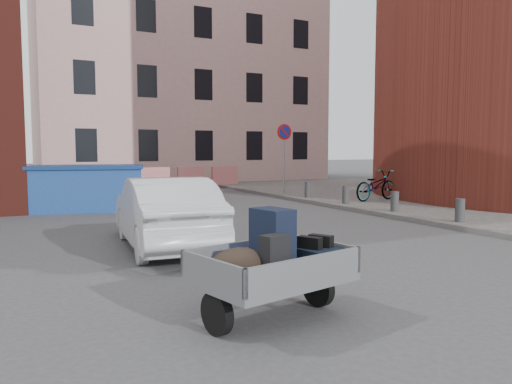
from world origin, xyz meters
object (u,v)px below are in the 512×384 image
trailer (271,264)px  dumpster (88,188)px  silver_car (165,212)px  bicycle (376,185)px

trailer → dumpster: dumpster is taller
dumpster → silver_car: dumpster is taller
silver_car → bicycle: size_ratio=2.11×
bicycle → dumpster: bearing=63.5°
trailer → silver_car: bearing=76.0°
dumpster → silver_car: 6.52m
trailer → bicycle: size_ratio=1.02×
silver_car → bicycle: silver_car is taller
trailer → bicycle: 11.92m
dumpster → bicycle: size_ratio=1.85×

